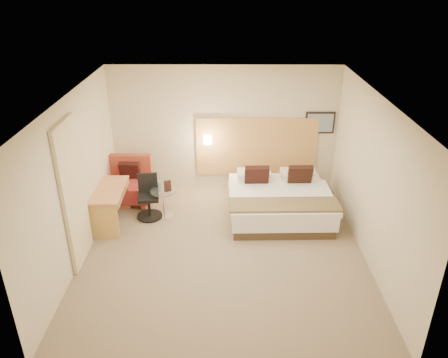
{
  "coord_description": "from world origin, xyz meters",
  "views": [
    {
      "loc": [
        0.04,
        -6.3,
        4.45
      ],
      "look_at": [
        0.01,
        0.65,
        1.07
      ],
      "focal_mm": 35.0,
      "sensor_mm": 36.0,
      "label": 1
    }
  ],
  "objects_px": {
    "side_table": "(164,202)",
    "desk_chair": "(149,200)",
    "desk": "(111,196)",
    "lounge_chair": "(129,184)",
    "bed": "(279,200)"
  },
  "relations": [
    {
      "from": "bed",
      "to": "desk_chair",
      "type": "relative_size",
      "value": 2.32
    },
    {
      "from": "bed",
      "to": "lounge_chair",
      "type": "relative_size",
      "value": 2.17
    },
    {
      "from": "lounge_chair",
      "to": "desk_chair",
      "type": "xyz_separation_m",
      "value": [
        0.51,
        -0.68,
        -0.01
      ]
    },
    {
      "from": "side_table",
      "to": "desk",
      "type": "xyz_separation_m",
      "value": [
        -0.94,
        -0.25,
        0.26
      ]
    },
    {
      "from": "bed",
      "to": "desk_chair",
      "type": "distance_m",
      "value": 2.55
    },
    {
      "from": "bed",
      "to": "side_table",
      "type": "height_order",
      "value": "bed"
    },
    {
      "from": "desk_chair",
      "to": "desk",
      "type": "bearing_deg",
      "value": -159.2
    },
    {
      "from": "lounge_chair",
      "to": "desk",
      "type": "distance_m",
      "value": 0.96
    },
    {
      "from": "lounge_chair",
      "to": "desk_chair",
      "type": "relative_size",
      "value": 1.07
    },
    {
      "from": "side_table",
      "to": "desk_chair",
      "type": "height_order",
      "value": "desk_chair"
    },
    {
      "from": "desk_chair",
      "to": "lounge_chair",
      "type": "bearing_deg",
      "value": 127.06
    },
    {
      "from": "bed",
      "to": "desk",
      "type": "relative_size",
      "value": 1.71
    },
    {
      "from": "bed",
      "to": "lounge_chair",
      "type": "height_order",
      "value": "bed"
    },
    {
      "from": "lounge_chair",
      "to": "side_table",
      "type": "xyz_separation_m",
      "value": [
        0.8,
        -0.67,
        -0.05
      ]
    },
    {
      "from": "side_table",
      "to": "desk",
      "type": "height_order",
      "value": "desk"
    }
  ]
}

